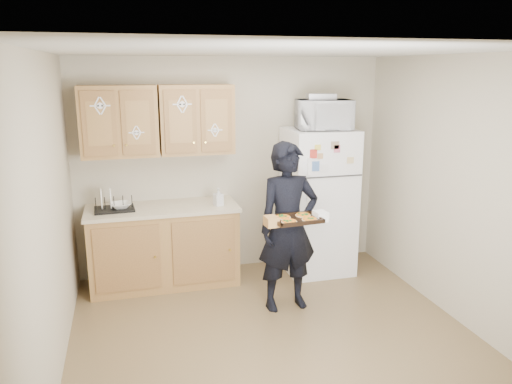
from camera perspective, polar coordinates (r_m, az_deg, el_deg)
The scene contains 23 objects.
floor at distance 4.68m, azimuth 2.26°, elevation -16.46°, with size 3.60×3.60×0.00m, color brown.
ceiling at distance 4.04m, azimuth 2.61°, elevation 15.79°, with size 3.60×3.60×0.00m, color silver.
wall_back at distance 5.89m, azimuth -2.78°, elevation 2.98°, with size 3.60×0.04×2.50m, color #BAAF97.
wall_front at distance 2.63m, azimuth 14.35°, elevation -11.71°, with size 3.60×0.04×2.50m, color #BAAF97.
wall_left at distance 4.06m, azimuth -22.70°, elevation -3.19°, with size 0.04×3.60×2.50m, color #BAAF97.
wall_right at distance 5.01m, azimuth 22.47°, elevation -0.03°, with size 0.04×3.60×2.50m, color #BAAF97.
refrigerator at distance 5.91m, azimuth 7.08°, elevation -1.06°, with size 0.75×0.70×1.70m, color white.
base_cabinet at distance 5.69m, azimuth -10.44°, elevation -6.23°, with size 1.60×0.60×0.86m, color olive.
countertop at distance 5.55m, azimuth -10.65°, elevation -1.86°, with size 1.64×0.64×0.04m, color beige.
upper_cab_left at distance 5.50m, azimuth -15.40°, elevation 7.78°, with size 0.80×0.33×0.75m, color olive.
upper_cab_right at distance 5.55m, azimuth -6.83°, elevation 8.23°, with size 0.80×0.33×0.75m, color olive.
cereal_box at distance 6.52m, azimuth 10.34°, elevation -6.08°, with size 0.20×0.07×0.32m, color #F0D254.
person at distance 4.94m, azimuth 3.70°, elevation -4.05°, with size 0.62×0.41×1.69m, color black.
baking_tray at distance 4.61m, azimuth 4.62°, elevation -3.18°, with size 0.43×0.32×0.04m, color black.
pizza_front_left at distance 4.50m, azimuth 3.82°, elevation -3.36°, with size 0.14×0.14×0.02m, color orange.
pizza_front_right at distance 4.58m, azimuth 6.15°, elevation -3.10°, with size 0.14×0.14×0.02m, color orange.
pizza_back_left at distance 4.63m, azimuth 3.11°, elevation -2.86°, with size 0.14×0.14×0.02m, color orange.
pizza_back_right at distance 4.71m, azimuth 5.39°, elevation -2.61°, with size 0.14×0.14×0.02m, color orange.
microwave at distance 5.69m, azimuth 7.75°, elevation 8.75°, with size 0.60×0.41×0.33m, color white.
foil_pan at distance 5.69m, azimuth 7.44°, elevation 10.77°, with size 0.31×0.22×0.07m, color silver.
dish_rack at distance 5.51m, azimuth -15.92°, elevation -1.17°, with size 0.41×0.31×0.17m, color black.
bowl at distance 5.52m, azimuth -15.22°, elevation -1.48°, with size 0.23×0.23×0.06m, color white.
soap_bottle at distance 5.48m, azimuth -4.33°, elevation -0.56°, with size 0.09×0.09×0.20m, color white.
Camera 1 is at (-1.21, -3.85, 2.37)m, focal length 35.00 mm.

